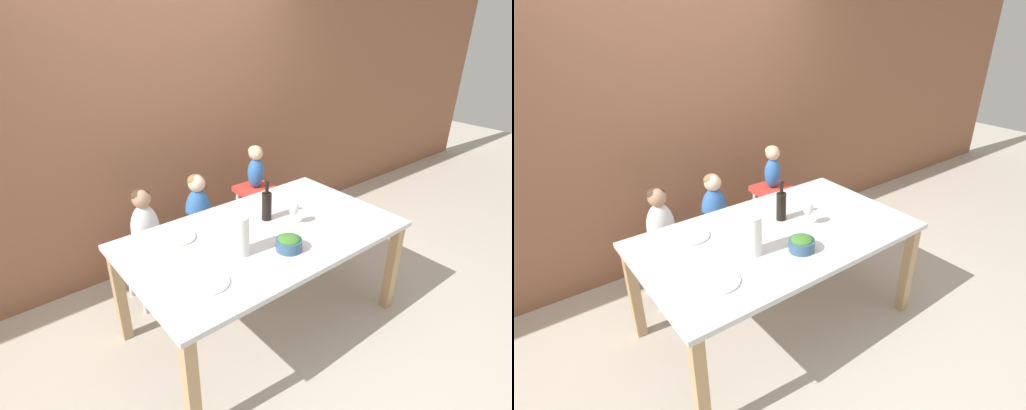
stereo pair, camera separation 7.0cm
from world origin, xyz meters
The scene contains 15 objects.
ground_plane centered at (0.00, 0.00, 0.00)m, with size 14.00×14.00×0.00m, color #BCB2A3.
wall_back centered at (0.00, 1.26, 1.35)m, with size 10.00×0.06×2.70m.
dining_table centered at (0.00, 0.00, 0.68)m, with size 1.87×1.08×0.77m.
chair_far_left centered at (-0.52, 0.76, 0.37)m, with size 0.37×0.36×0.45m.
chair_far_center centered at (-0.06, 0.76, 0.37)m, with size 0.37×0.36×0.45m.
chair_right_highchair centered at (0.54, 0.76, 0.53)m, with size 0.31×0.31×0.70m.
person_child_left centered at (-0.52, 0.76, 0.71)m, with size 0.22×0.18×0.51m.
person_child_center centered at (-0.06, 0.76, 0.71)m, with size 0.22×0.18×0.51m.
person_baby_right centered at (0.54, 0.76, 0.91)m, with size 0.15×0.13×0.38m.
wine_bottle centered at (0.14, 0.14, 0.88)m, with size 0.07×0.07×0.30m.
paper_towel_roll centered at (-0.28, -0.11, 0.90)m, with size 0.12×0.12×0.26m.
wine_glass_near centered at (0.24, -0.04, 0.89)m, with size 0.07×0.07×0.18m.
salad_bowl_large centered at (-0.01, -0.26, 0.82)m, with size 0.17×0.17×0.10m.
dinner_plate_front_left centered at (-0.59, -0.24, 0.77)m, with size 0.24×0.24×0.01m.
dinner_plate_back_left centered at (-0.49, 0.30, 0.77)m, with size 0.24×0.24×0.01m.
Camera 2 is at (-1.45, -1.85, 2.13)m, focal length 28.00 mm.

